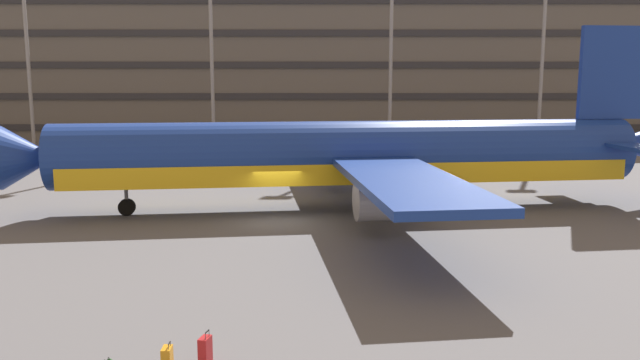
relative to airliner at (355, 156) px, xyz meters
The scene contains 9 objects.
ground_plane 5.93m from the airliner, 147.13° to the right, with size 600.00×600.00×0.00m, color #5B5B60.
terminal_structure 46.67m from the airliner, 95.30° to the left, with size 148.33×19.32×17.26m.
airliner is the anchor object (origin of this frame).
light_mast_left 43.34m from the airliner, 137.04° to the left, with size 1.80×0.50×23.43m.
light_mast_center_left 33.35m from the airliner, 113.91° to the left, with size 1.80×0.50×25.26m.
light_mast_center_right 31.27m from the airliner, 80.30° to the left, with size 1.80×0.50×25.52m.
light_mast_right 36.34m from the airliner, 55.37° to the left, with size 1.80×0.50×23.29m.
suitcase_small 20.43m from the airliner, 104.38° to the right, with size 0.33×0.46×0.94m.
suitcase_silver 21.13m from the airliner, 106.33° to the right, with size 0.24×0.42×0.83m.
Camera 1 is at (2.22, -32.42, 7.40)m, focal length 35.89 mm.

